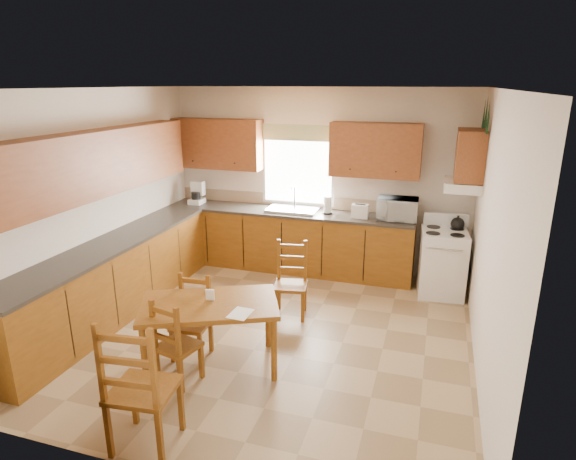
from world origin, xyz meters
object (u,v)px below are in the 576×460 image
(chair_far_right, at_px, (291,281))
(chair_near_left, at_px, (178,340))
(stove, at_px, (442,263))
(dining_table, at_px, (211,335))
(chair_far_left, at_px, (191,319))
(chair_near_right, at_px, (142,381))
(microwave, at_px, (397,209))

(chair_far_right, bearing_deg, chair_near_left, -121.57)
(stove, relative_size, dining_table, 0.66)
(stove, bearing_deg, chair_far_left, -140.17)
(chair_near_left, xyz_separation_m, chair_near_right, (0.18, -0.83, 0.14))
(dining_table, relative_size, chair_near_left, 1.53)
(stove, xyz_separation_m, chair_far_left, (-2.45, -2.43, -0.00))
(chair_near_left, bearing_deg, chair_far_left, -64.54)
(chair_far_left, bearing_deg, chair_far_right, 55.24)
(dining_table, height_order, chair_far_left, chair_far_left)
(chair_near_left, height_order, chair_near_right, chair_near_right)
(stove, distance_m, chair_far_right, 2.14)
(dining_table, relative_size, chair_far_right, 1.43)
(microwave, distance_m, chair_near_left, 3.61)
(chair_near_right, bearing_deg, chair_far_right, -106.59)
(dining_table, relative_size, chair_far_left, 1.52)
(chair_far_left, relative_size, chair_far_right, 0.94)
(stove, relative_size, chair_near_right, 0.77)
(stove, xyz_separation_m, dining_table, (-2.17, -2.53, -0.08))
(chair_near_right, height_order, chair_far_left, chair_near_right)
(dining_table, distance_m, chair_far_left, 0.31)
(stove, bearing_deg, dining_table, -135.50)
(dining_table, xyz_separation_m, chair_far_right, (0.43, 1.30, 0.11))
(microwave, bearing_deg, chair_far_right, -127.98)
(dining_table, height_order, chair_near_left, chair_near_left)
(stove, xyz_separation_m, microwave, (-0.65, 0.27, 0.64))
(microwave, distance_m, chair_near_right, 4.26)
(chair_far_left, height_order, chair_far_right, chair_far_right)
(stove, height_order, chair_near_left, stove)
(dining_table, height_order, chair_far_right, chair_far_right)
(microwave, xyz_separation_m, chair_near_left, (-1.71, -3.11, -0.64))
(dining_table, distance_m, chair_near_left, 0.37)
(dining_table, bearing_deg, microwave, 36.60)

